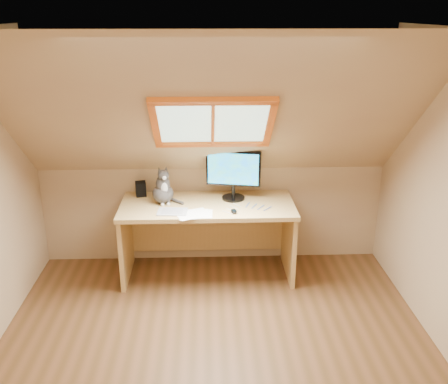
{
  "coord_description": "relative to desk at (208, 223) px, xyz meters",
  "views": [
    {
      "loc": [
        -0.06,
        -3.07,
        2.51
      ],
      "look_at": [
        0.09,
        1.0,
        1.02
      ],
      "focal_mm": 40.0,
      "sensor_mm": 36.0,
      "label": 1
    }
  ],
  "objects": [
    {
      "name": "papers",
      "position": [
        -0.17,
        -0.33,
        0.23
      ],
      "size": [
        0.35,
        0.3,
        0.01
      ],
      "color": "white",
      "rests_on": "desk"
    },
    {
      "name": "cables",
      "position": [
        0.38,
        -0.19,
        0.23
      ],
      "size": [
        0.51,
        0.26,
        0.01
      ],
      "color": "silver",
      "rests_on": "desk"
    },
    {
      "name": "ground",
      "position": [
        0.05,
        -1.45,
        -0.53
      ],
      "size": [
        3.5,
        3.5,
        0.0
      ],
      "primitive_type": "plane",
      "color": "brown",
      "rests_on": "ground"
    },
    {
      "name": "graphics_tablet",
      "position": [
        -0.32,
        -0.27,
        0.24
      ],
      "size": [
        0.28,
        0.21,
        0.01
      ],
      "primitive_type": "cube",
      "rotation": [
        0.0,
        0.0,
        -0.07
      ],
      "color": "#B2B2B7",
      "rests_on": "desk"
    },
    {
      "name": "mouse",
      "position": [
        0.24,
        -0.3,
        0.24
      ],
      "size": [
        0.07,
        0.1,
        0.03
      ],
      "primitive_type": "ellipsoid",
      "rotation": [
        0.0,
        0.0,
        0.13
      ],
      "color": "black",
      "rests_on": "desk"
    },
    {
      "name": "monitor",
      "position": [
        0.26,
        0.05,
        0.51
      ],
      "size": [
        0.53,
        0.22,
        0.49
      ],
      "color": "black",
      "rests_on": "desk"
    },
    {
      "name": "desk",
      "position": [
        0.0,
        0.0,
        0.0
      ],
      "size": [
        1.67,
        0.73,
        0.76
      ],
      "color": "tan",
      "rests_on": "ground"
    },
    {
      "name": "desk_speaker",
      "position": [
        -0.66,
        0.18,
        0.3
      ],
      "size": [
        0.12,
        0.12,
        0.14
      ],
      "primitive_type": "cube",
      "rotation": [
        0.0,
        0.0,
        0.18
      ],
      "color": "black",
      "rests_on": "desk"
    },
    {
      "name": "room_shell",
      "position": [
        0.05,
        -1.54,
        0.9
      ],
      "size": [
        3.52,
        3.52,
        2.41
      ],
      "color": "tan",
      "rests_on": "ground"
    },
    {
      "name": "cat",
      "position": [
        -0.42,
        -0.02,
        0.36
      ],
      "size": [
        0.27,
        0.29,
        0.38
      ],
      "color": "#47413F",
      "rests_on": "desk"
    }
  ]
}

